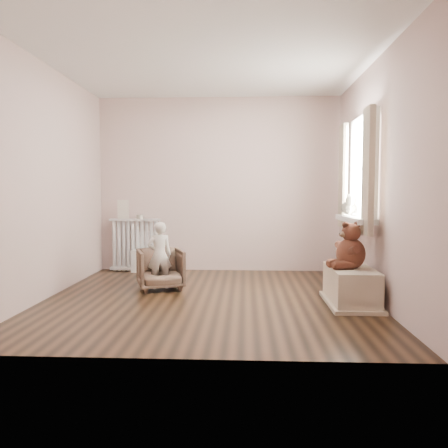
{
  "coord_description": "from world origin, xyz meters",
  "views": [
    {
      "loc": [
        0.41,
        -4.78,
        1.17
      ],
      "look_at": [
        0.15,
        0.45,
        0.8
      ],
      "focal_mm": 35.0,
      "sensor_mm": 36.0,
      "label": 1
    }
  ],
  "objects_px": {
    "toy_vanity": "(145,253)",
    "plush_cat": "(349,207)",
    "toy_bench": "(351,285)",
    "teddy_bear": "(351,241)",
    "radiator": "(135,245)",
    "child": "(159,255)",
    "armchair": "(160,269)"
  },
  "relations": [
    {
      "from": "toy_vanity",
      "to": "teddy_bear",
      "type": "xyz_separation_m",
      "value": [
        2.6,
        -1.87,
        0.4
      ]
    },
    {
      "from": "radiator",
      "to": "armchair",
      "type": "xyz_separation_m",
      "value": [
        0.62,
        -1.23,
        -0.14
      ]
    },
    {
      "from": "toy_vanity",
      "to": "armchair",
      "type": "bearing_deg",
      "value": -68.87
    },
    {
      "from": "child",
      "to": "armchair",
      "type": "bearing_deg",
      "value": -109.8
    },
    {
      "from": "armchair",
      "to": "plush_cat",
      "type": "xyz_separation_m",
      "value": [
        2.29,
        0.13,
        0.75
      ]
    },
    {
      "from": "toy_vanity",
      "to": "toy_bench",
      "type": "xyz_separation_m",
      "value": [
        2.61,
        -1.84,
        -0.08
      ]
    },
    {
      "from": "armchair",
      "to": "child",
      "type": "xyz_separation_m",
      "value": [
        0.0,
        -0.05,
        0.18
      ]
    },
    {
      "from": "toy_bench",
      "to": "plush_cat",
      "type": "bearing_deg",
      "value": 79.62
    },
    {
      "from": "toy_vanity",
      "to": "child",
      "type": "xyz_separation_m",
      "value": [
        0.46,
        -1.25,
        0.15
      ]
    },
    {
      "from": "toy_vanity",
      "to": "child",
      "type": "distance_m",
      "value": 1.34
    },
    {
      "from": "radiator",
      "to": "plush_cat",
      "type": "xyz_separation_m",
      "value": [
        2.91,
        -1.1,
        0.61
      ]
    },
    {
      "from": "child",
      "to": "toy_bench",
      "type": "bearing_deg",
      "value": 144.88
    },
    {
      "from": "plush_cat",
      "to": "armchair",
      "type": "bearing_deg",
      "value": 177.61
    },
    {
      "from": "toy_vanity",
      "to": "toy_bench",
      "type": "height_order",
      "value": "toy_vanity"
    },
    {
      "from": "teddy_bear",
      "to": "plush_cat",
      "type": "height_order",
      "value": "plush_cat"
    },
    {
      "from": "toy_bench",
      "to": "plush_cat",
      "type": "height_order",
      "value": "plush_cat"
    },
    {
      "from": "radiator",
      "to": "child",
      "type": "distance_m",
      "value": 1.43
    },
    {
      "from": "armchair",
      "to": "teddy_bear",
      "type": "distance_m",
      "value": 2.27
    },
    {
      "from": "toy_vanity",
      "to": "toy_bench",
      "type": "relative_size",
      "value": 0.71
    },
    {
      "from": "armchair",
      "to": "toy_bench",
      "type": "bearing_deg",
      "value": -36.35
    },
    {
      "from": "armchair",
      "to": "toy_vanity",
      "type": "bearing_deg",
      "value": 91.32
    },
    {
      "from": "toy_vanity",
      "to": "armchair",
      "type": "relative_size",
      "value": 1.09
    },
    {
      "from": "radiator",
      "to": "teddy_bear",
      "type": "height_order",
      "value": "teddy_bear"
    },
    {
      "from": "toy_vanity",
      "to": "plush_cat",
      "type": "xyz_separation_m",
      "value": [
        2.75,
        -1.07,
        0.72
      ]
    },
    {
      "from": "toy_vanity",
      "to": "teddy_bear",
      "type": "distance_m",
      "value": 3.22
    },
    {
      "from": "toy_vanity",
      "to": "child",
      "type": "relative_size",
      "value": 0.73
    },
    {
      "from": "armchair",
      "to": "teddy_bear",
      "type": "relative_size",
      "value": 1.13
    },
    {
      "from": "armchair",
      "to": "plush_cat",
      "type": "height_order",
      "value": "plush_cat"
    },
    {
      "from": "toy_vanity",
      "to": "teddy_bear",
      "type": "relative_size",
      "value": 1.23
    },
    {
      "from": "teddy_bear",
      "to": "child",
      "type": "bearing_deg",
      "value": 151.8
    },
    {
      "from": "child",
      "to": "teddy_bear",
      "type": "xyz_separation_m",
      "value": [
        2.13,
        -0.61,
        0.25
      ]
    },
    {
      "from": "radiator",
      "to": "child",
      "type": "relative_size",
      "value": 0.97
    }
  ]
}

